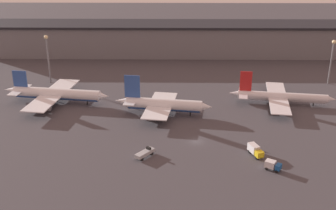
{
  "coord_description": "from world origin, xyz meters",
  "views": [
    {
      "loc": [
        -7.85,
        -124.17,
        63.72
      ],
      "look_at": [
        -9.59,
        17.17,
        6.0
      ],
      "focal_mm": 45.0,
      "sensor_mm": 36.0,
      "label": 1
    }
  ],
  "objects": [
    {
      "name": "ground",
      "position": [
        0.0,
        0.0,
        0.0
      ],
      "size": [
        600.0,
        600.0,
        0.0
      ],
      "primitive_type": "plane",
      "color": "#423F44"
    },
    {
      "name": "terminal_building",
      "position": [
        0.0,
        109.02,
        8.84
      ],
      "size": [
        217.73,
        25.11,
        17.58
      ],
      "color": "slate",
      "rests_on": "ground"
    },
    {
      "name": "airplane_0",
      "position": [
        -55.19,
        33.95,
        3.74
      ],
      "size": [
        44.53,
        38.12,
        12.77
      ],
      "rotation": [
        0.0,
        0.0,
        -0.15
      ],
      "color": "white",
      "rests_on": "ground"
    },
    {
      "name": "airplane_1",
      "position": [
        -11.64,
        22.83,
        3.81
      ],
      "size": [
        37.42,
        28.38,
        14.81
      ],
      "rotation": [
        0.0,
        0.0,
        -0.15
      ],
      "color": "white",
      "rests_on": "ground"
    },
    {
      "name": "airplane_2",
      "position": [
        35.38,
        33.65,
        3.05
      ],
      "size": [
        41.88,
        36.54,
        12.98
      ],
      "rotation": [
        0.0,
        0.0,
        -0.15
      ],
      "color": "silver",
      "rests_on": "ground"
    },
    {
      "name": "service_vehicle_1",
      "position": [
        -16.33,
        -10.31,
        1.25
      ],
      "size": [
        6.13,
        6.9,
        2.64
      ],
      "rotation": [
        0.0,
        0.0,
        0.9
      ],
      "color": "#9EA3A8",
      "rests_on": "ground"
    },
    {
      "name": "service_vehicle_2",
      "position": [
        17.67,
        -8.88,
        1.77
      ],
      "size": [
        4.32,
        6.81,
        3.13
      ],
      "rotation": [
        0.0,
        0.0,
        -1.22
      ],
      "color": "gold",
      "rests_on": "ground"
    },
    {
      "name": "service_vehicle_3",
      "position": [
        21.15,
        -17.64,
        1.55
      ],
      "size": [
        5.08,
        4.36,
        2.74
      ],
      "rotation": [
        0.0,
        0.0,
        -0.55
      ],
      "color": "#195199",
      "rests_on": "ground"
    },
    {
      "name": "lamp_post_0",
      "position": [
        -64.18,
        58.69,
        14.34
      ],
      "size": [
        1.8,
        1.8,
        22.18
      ],
      "color": "slate",
      "rests_on": "ground"
    },
    {
      "name": "lamp_post_1",
      "position": [
        63.14,
        58.69,
        13.31
      ],
      "size": [
        1.8,
        1.8,
        20.35
      ],
      "color": "slate",
      "rests_on": "ground"
    }
  ]
}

